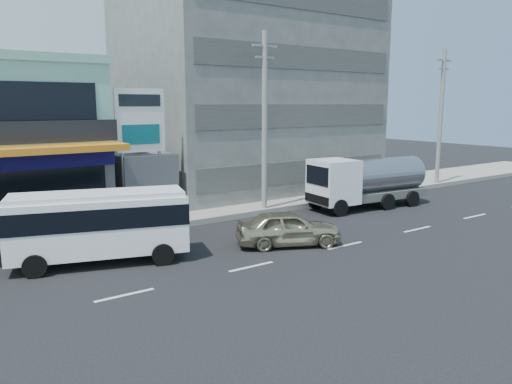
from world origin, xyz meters
TOP-DOWN VIEW (x-y plane):
  - ground at (0.00, 0.00)m, footprint 120.00×120.00m
  - sidewalk at (5.00, 9.50)m, footprint 70.00×5.00m
  - concrete_building at (10.00, 15.00)m, footprint 16.00×12.00m
  - gap_structure at (0.00, 12.00)m, footprint 3.00×6.00m
  - satellite_dish at (0.00, 11.00)m, footprint 1.50×1.50m
  - billboard at (-0.50, 9.20)m, footprint 2.60×0.18m
  - utility_pole_near at (6.00, 7.40)m, footprint 1.60×0.30m
  - utility_pole_far at (22.00, 7.40)m, footprint 1.60×0.30m
  - minibus at (-4.53, 3.78)m, footprint 7.00×3.98m
  - sedan at (3.00, 1.50)m, footprint 4.92×3.59m
  - tanker_truck at (11.72, 5.12)m, footprint 7.81×3.11m

SIDE VIEW (x-z plane):
  - ground at x=0.00m, z-range 0.00..0.00m
  - sidewalk at x=5.00m, z-range 0.00..0.30m
  - sedan at x=3.00m, z-range 0.00..1.56m
  - tanker_truck at x=11.72m, z-range 0.11..3.12m
  - minibus at x=-4.53m, z-range 0.27..3.06m
  - gap_structure at x=0.00m, z-range 0.00..3.50m
  - satellite_dish at x=0.00m, z-range 3.50..3.65m
  - billboard at x=-0.50m, z-range 1.48..8.38m
  - utility_pole_near at x=6.00m, z-range 0.15..10.15m
  - utility_pole_far at x=22.00m, z-range 0.15..10.15m
  - concrete_building at x=10.00m, z-range 0.00..14.00m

